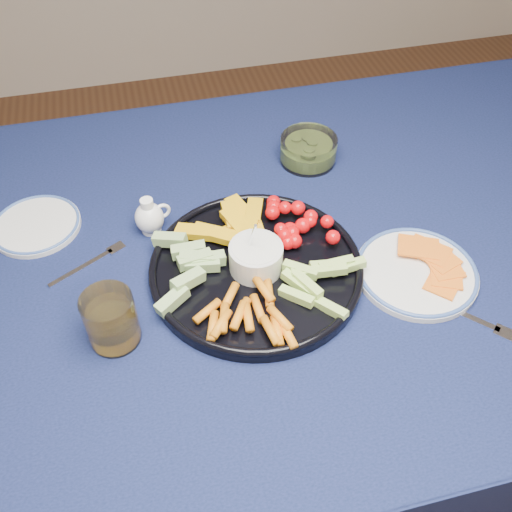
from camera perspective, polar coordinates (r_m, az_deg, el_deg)
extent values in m
plane|color=brown|center=(1.72, 1.65, -16.03)|extent=(4.00, 4.00, 0.00)
cylinder|color=#51341B|center=(1.92, 19.77, 5.58)|extent=(0.07, 0.07, 0.70)
cube|color=#51341B|center=(1.13, 2.42, 0.77)|extent=(1.60, 1.00, 0.04)
cube|color=black|center=(1.12, 2.45, 1.58)|extent=(1.66, 1.06, 0.01)
cube|color=black|center=(1.60, -2.89, 11.02)|extent=(1.66, 0.01, 0.30)
cylinder|color=black|center=(1.04, 0.00, -1.45)|extent=(0.39, 0.39, 0.02)
torus|color=black|center=(1.04, 0.00, -0.97)|extent=(0.39, 0.39, 0.02)
cylinder|color=silver|center=(1.02, 0.00, -0.16)|extent=(0.10, 0.10, 0.05)
cylinder|color=silver|center=(1.00, 0.00, 0.68)|extent=(0.08, 0.08, 0.01)
cylinder|color=white|center=(1.15, -10.41, 2.71)|extent=(0.04, 0.04, 0.01)
ellipsoid|color=white|center=(1.13, -10.61, 3.77)|extent=(0.06, 0.06, 0.07)
cylinder|color=white|center=(1.10, -10.84, 5.04)|extent=(0.02, 0.02, 0.02)
torus|color=white|center=(1.13, -9.38, 4.44)|extent=(0.04, 0.01, 0.04)
torus|color=#38569D|center=(1.11, -10.76, 4.60)|extent=(0.03, 0.03, 0.00)
cylinder|color=silver|center=(1.29, 5.26, 10.56)|extent=(0.13, 0.13, 0.06)
cylinder|color=#597020|center=(1.29, 5.23, 10.18)|extent=(0.10, 0.10, 0.03)
cylinder|color=silver|center=(1.09, 15.74, -1.62)|extent=(0.22, 0.22, 0.01)
torus|color=#38569D|center=(1.08, 15.81, -1.37)|extent=(0.22, 0.22, 0.01)
cylinder|color=silver|center=(0.95, -14.30, -6.17)|extent=(0.08, 0.08, 0.10)
cylinder|color=gold|center=(0.97, -14.06, -6.97)|extent=(0.07, 0.07, 0.05)
cube|color=silver|center=(1.11, -17.08, -1.17)|extent=(0.12, 0.07, 0.00)
cube|color=silver|center=(1.13, -13.81, 0.76)|extent=(0.04, 0.03, 0.00)
cube|color=silver|center=(1.05, 19.24, -5.22)|extent=(0.12, 0.12, 0.00)
cube|color=silver|center=(1.05, 23.73, -7.14)|extent=(0.04, 0.05, 0.00)
cylinder|color=silver|center=(1.21, -21.10, 2.84)|extent=(0.17, 0.17, 0.01)
torus|color=#38569D|center=(1.21, -21.17, 3.04)|extent=(0.17, 0.17, 0.01)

